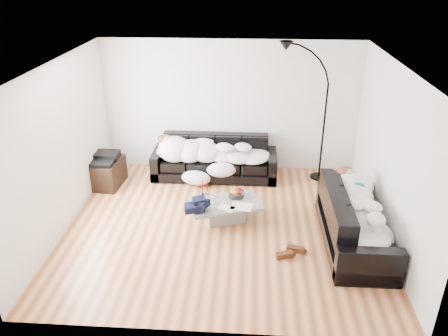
# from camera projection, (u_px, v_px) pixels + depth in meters

# --- Properties ---
(ground) EXTENTS (5.00, 5.00, 0.00)m
(ground) POSITION_uv_depth(u_px,v_px,m) (223.00, 226.00, 7.11)
(ground) COLOR brown
(ground) RESTS_ON ground
(wall_back) EXTENTS (5.00, 0.02, 2.60)m
(wall_back) POSITION_uv_depth(u_px,v_px,m) (231.00, 107.00, 8.57)
(wall_back) COLOR silver
(wall_back) RESTS_ON ground
(wall_left) EXTENTS (0.02, 4.50, 2.60)m
(wall_left) POSITION_uv_depth(u_px,v_px,m) (60.00, 148.00, 6.70)
(wall_left) COLOR silver
(wall_left) RESTS_ON ground
(wall_right) EXTENTS (0.02, 4.50, 2.60)m
(wall_right) POSITION_uv_depth(u_px,v_px,m) (392.00, 157.00, 6.40)
(wall_right) COLOR silver
(wall_right) RESTS_ON ground
(ceiling) EXTENTS (5.00, 5.00, 0.00)m
(ceiling) POSITION_uv_depth(u_px,v_px,m) (223.00, 66.00, 5.98)
(ceiling) COLOR white
(ceiling) RESTS_ON ground
(sofa_back) EXTENTS (2.43, 0.84, 0.79)m
(sofa_back) POSITION_uv_depth(u_px,v_px,m) (215.00, 158.00, 8.56)
(sofa_back) COLOR black
(sofa_back) RESTS_ON ground
(sofa_right) EXTENTS (0.89, 2.07, 0.84)m
(sofa_right) POSITION_uv_depth(u_px,v_px,m) (356.00, 219.00, 6.51)
(sofa_right) COLOR black
(sofa_right) RESTS_ON ground
(sleeper_back) EXTENTS (2.05, 0.71, 0.41)m
(sleeper_back) POSITION_uv_depth(u_px,v_px,m) (214.00, 148.00, 8.42)
(sleeper_back) COLOR white
(sleeper_back) RESTS_ON sofa_back
(sleeper_right) EXTENTS (0.75, 1.78, 0.43)m
(sleeper_right) POSITION_uv_depth(u_px,v_px,m) (358.00, 207.00, 6.41)
(sleeper_right) COLOR white
(sleeper_right) RESTS_ON sofa_right
(teal_cushion) EXTENTS (0.42, 0.38, 0.20)m
(teal_cushion) POSITION_uv_depth(u_px,v_px,m) (346.00, 181.00, 6.96)
(teal_cushion) COLOR #0F6C62
(teal_cushion) RESTS_ON sofa_right
(coffee_table) EXTENTS (1.28, 0.97, 0.33)m
(coffee_table) POSITION_uv_depth(u_px,v_px,m) (226.00, 211.00, 7.21)
(coffee_table) COLOR #939699
(coffee_table) RESTS_ON ground
(fruit_bowl) EXTENTS (0.29, 0.29, 0.16)m
(fruit_bowl) POSITION_uv_depth(u_px,v_px,m) (236.00, 192.00, 7.27)
(fruit_bowl) COLOR white
(fruit_bowl) RESTS_ON coffee_table
(wine_glass_a) EXTENTS (0.08, 0.08, 0.16)m
(wine_glass_a) POSITION_uv_depth(u_px,v_px,m) (215.00, 195.00, 7.19)
(wine_glass_a) COLOR white
(wine_glass_a) RESTS_ON coffee_table
(wine_glass_b) EXTENTS (0.09, 0.09, 0.19)m
(wine_glass_b) POSITION_uv_depth(u_px,v_px,m) (206.00, 195.00, 7.16)
(wine_glass_b) COLOR white
(wine_glass_b) RESTS_ON coffee_table
(wine_glass_c) EXTENTS (0.10, 0.10, 0.18)m
(wine_glass_c) POSITION_uv_depth(u_px,v_px,m) (217.00, 199.00, 7.06)
(wine_glass_c) COLOR white
(wine_glass_c) RESTS_ON coffee_table
(candle_left) EXTENTS (0.06, 0.06, 0.25)m
(candle_left) POSITION_uv_depth(u_px,v_px,m) (203.00, 188.00, 7.32)
(candle_left) COLOR maroon
(candle_left) RESTS_ON coffee_table
(candle_right) EXTENTS (0.06, 0.06, 0.26)m
(candle_right) POSITION_uv_depth(u_px,v_px,m) (207.00, 188.00, 7.31)
(candle_right) COLOR maroon
(candle_right) RESTS_ON coffee_table
(newspaper_a) EXTENTS (0.38, 0.32, 0.01)m
(newspaper_a) POSITION_uv_depth(u_px,v_px,m) (242.00, 206.00, 7.01)
(newspaper_a) COLOR silver
(newspaper_a) RESTS_ON coffee_table
(newspaper_b) EXTENTS (0.31, 0.28, 0.01)m
(newspaper_b) POSITION_uv_depth(u_px,v_px,m) (226.00, 208.00, 6.97)
(newspaper_b) COLOR silver
(newspaper_b) RESTS_ON coffee_table
(navy_jacket) EXTENTS (0.34, 0.28, 0.17)m
(navy_jacket) POSITION_uv_depth(u_px,v_px,m) (197.00, 200.00, 6.88)
(navy_jacket) COLOR black
(navy_jacket) RESTS_ON coffee_table
(shoes) EXTENTS (0.45, 0.35, 0.10)m
(shoes) POSITION_uv_depth(u_px,v_px,m) (290.00, 252.00, 6.40)
(shoes) COLOR #472311
(shoes) RESTS_ON ground
(av_cabinet) EXTENTS (0.57, 0.78, 0.51)m
(av_cabinet) POSITION_uv_depth(u_px,v_px,m) (107.00, 173.00, 8.29)
(av_cabinet) COLOR black
(av_cabinet) RESTS_ON ground
(stereo) EXTENTS (0.44, 0.34, 0.13)m
(stereo) POSITION_uv_depth(u_px,v_px,m) (105.00, 157.00, 8.16)
(stereo) COLOR black
(stereo) RESTS_ON av_cabinet
(floor_lamp) EXTENTS (0.88, 0.46, 2.32)m
(floor_lamp) POSITION_uv_depth(u_px,v_px,m) (324.00, 122.00, 8.18)
(floor_lamp) COLOR black
(floor_lamp) RESTS_ON ground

